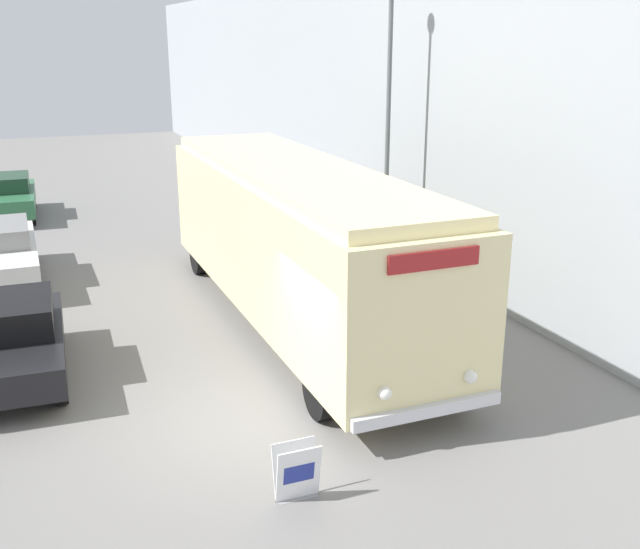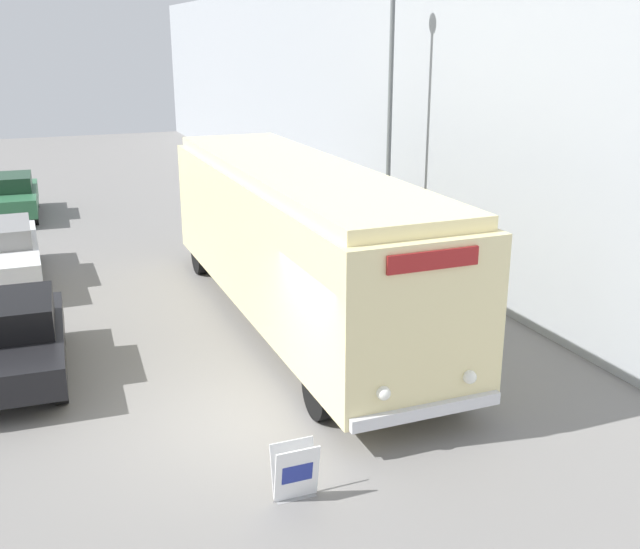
% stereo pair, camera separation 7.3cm
% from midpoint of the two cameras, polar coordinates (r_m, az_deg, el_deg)
% --- Properties ---
extents(ground_plane, '(80.00, 80.00, 0.00)m').
position_cam_midpoint_polar(ground_plane, '(12.51, -5.23, -11.26)').
color(ground_plane, slate).
extents(building_wall_right, '(0.30, 60.00, 7.92)m').
position_cam_midpoint_polar(building_wall_right, '(22.95, 4.32, 12.43)').
color(building_wall_right, '#9EA3A8').
rests_on(building_wall_right, ground_plane).
extents(vintage_bus, '(2.70, 11.53, 3.48)m').
position_cam_midpoint_polar(vintage_bus, '(16.09, -1.64, 2.93)').
color(vintage_bus, black).
rests_on(vintage_bus, ground_plane).
extents(sign_board, '(0.63, 0.31, 0.81)m').
position_cam_midpoint_polar(sign_board, '(10.51, -1.71, -14.84)').
color(sign_board, gray).
rests_on(sign_board, ground_plane).
extents(streetlamp, '(0.36, 0.36, 7.56)m').
position_cam_midpoint_polar(streetlamp, '(19.43, 5.50, 13.91)').
color(streetlamp, '#595E60').
rests_on(streetlamp, ground_plane).
extents(parked_car_near, '(2.04, 4.15, 1.50)m').
position_cam_midpoint_polar(parked_car_near, '(14.84, -22.38, -4.53)').
color(parked_car_near, black).
rests_on(parked_car_near, ground_plane).
extents(parked_car_mid, '(1.87, 4.79, 1.53)m').
position_cam_midpoint_polar(parked_car_mid, '(20.70, -23.12, 1.54)').
color(parked_car_mid, black).
rests_on(parked_car_mid, ground_plane).
extents(parked_car_far, '(2.06, 4.29, 1.48)m').
position_cam_midpoint_polar(parked_car_far, '(28.24, -22.60, 5.54)').
color(parked_car_far, black).
rests_on(parked_car_far, ground_plane).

